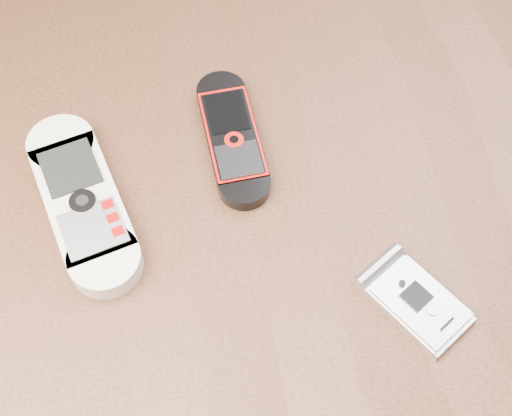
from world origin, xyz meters
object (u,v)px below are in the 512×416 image
object	(u,v)px
table	(251,271)
nokia_black_red	(232,137)
nokia_white	(82,201)
motorola_razr	(417,302)

from	to	relation	value
table	nokia_black_red	distance (m)	0.14
table	nokia_black_red	size ratio (longest dim) A/B	8.23
table	nokia_white	distance (m)	0.18
table	motorola_razr	distance (m)	0.19
nokia_white	nokia_black_red	distance (m)	0.14
table	nokia_white	world-z (taller)	nokia_white
nokia_white	motorola_razr	size ratio (longest dim) A/B	2.02
nokia_white	table	bearing A→B (deg)	-27.31
nokia_black_red	motorola_razr	world-z (taller)	same
nokia_white	nokia_black_red	size ratio (longest dim) A/B	1.23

